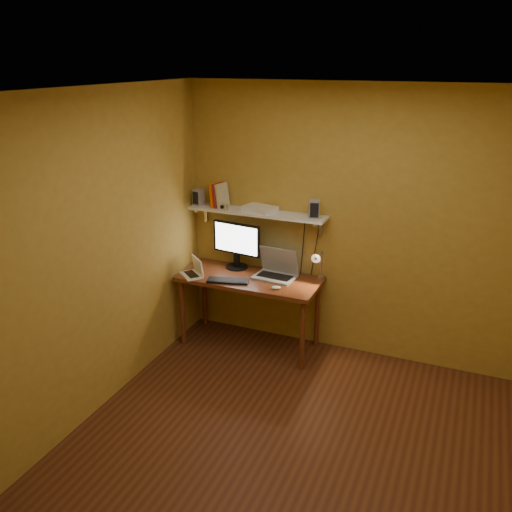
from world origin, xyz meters
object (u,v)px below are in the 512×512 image
at_px(desk, 249,285).
at_px(keyboard, 228,281).
at_px(speaker_right, 314,209).
at_px(wall_shelf, 257,213).
at_px(desk_lamp, 318,263).
at_px(netbook, 194,271).
at_px(laptop, 277,269).
at_px(shelf_camera, 223,207).
at_px(router, 260,209).
at_px(monitor, 236,243).
at_px(speaker_left, 199,197).
at_px(mouse, 276,288).

relative_size(desk, keyboard, 3.51).
bearing_deg(speaker_right, desk, 177.50).
relative_size(wall_shelf, desk_lamp, 3.73).
bearing_deg(keyboard, netbook, 162.39).
bearing_deg(laptop, netbook, -154.31).
xyz_separation_m(laptop, netbook, (-0.76, -0.29, -0.02)).
distance_m(laptop, keyboard, 0.50).
xyz_separation_m(netbook, shelf_camera, (0.19, 0.29, 0.60)).
bearing_deg(router, desk, -97.90).
height_order(wall_shelf, router, router).
bearing_deg(router, laptop, -19.92).
bearing_deg(shelf_camera, monitor, 34.24).
relative_size(shelf_camera, router, 0.34).
bearing_deg(keyboard, laptop, 22.93).
xyz_separation_m(speaker_left, shelf_camera, (0.31, -0.07, -0.05)).
distance_m(desk, laptop, 0.32).
height_order(desk, speaker_left, speaker_left).
height_order(keyboard, desk_lamp, desk_lamp).
distance_m(keyboard, shelf_camera, 0.74).
relative_size(desk, laptop, 3.34).
bearing_deg(router, monitor, -177.39).
height_order(wall_shelf, mouse, wall_shelf).
bearing_deg(desk, mouse, -26.19).
height_order(keyboard, mouse, mouse).
bearing_deg(netbook, desk, 58.20).
height_order(wall_shelf, speaker_right, speaker_right).
xyz_separation_m(keyboard, router, (0.17, 0.39, 0.64)).
distance_m(speaker_left, shelf_camera, 0.32).
bearing_deg(keyboard, shelf_camera, 105.52).
bearing_deg(speaker_right, mouse, -143.49).
relative_size(mouse, router, 0.28).
height_order(monitor, router, router).
distance_m(desk, desk_lamp, 0.73).
xyz_separation_m(speaker_left, speaker_right, (1.22, -0.01, 0.01)).
xyz_separation_m(keyboard, speaker_right, (0.73, 0.36, 0.70)).
height_order(mouse, router, router).
relative_size(netbook, speaker_left, 1.84).
distance_m(wall_shelf, laptop, 0.59).
bearing_deg(desk, speaker_right, 17.13).
xyz_separation_m(wall_shelf, netbook, (-0.52, -0.36, -0.56)).
relative_size(laptop, speaker_right, 2.39).
bearing_deg(speaker_left, router, 15.54).
distance_m(mouse, speaker_left, 1.26).
height_order(wall_shelf, shelf_camera, shelf_camera).
xyz_separation_m(shelf_camera, router, (0.36, 0.08, -0.00)).
distance_m(netbook, desk_lamp, 1.23).
relative_size(desk, desk_lamp, 3.73).
xyz_separation_m(mouse, speaker_right, (0.23, 0.35, 0.70)).
height_order(monitor, laptop, monitor).
bearing_deg(speaker_right, desk_lamp, -53.82).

